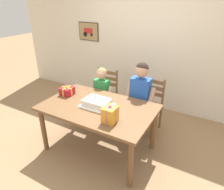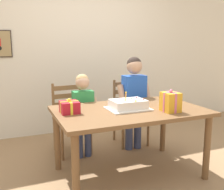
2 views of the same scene
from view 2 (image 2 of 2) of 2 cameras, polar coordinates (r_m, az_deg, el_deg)
The scene contains 10 objects.
ground_plane at distance 3.05m, azimuth 3.72°, elevation -16.81°, with size 20.00×20.00×0.00m, color #997551.
back_wall at distance 4.36m, azimuth -6.52°, elevation 9.22°, with size 6.40×0.11×2.60m.
dining_table at distance 2.81m, azimuth 3.88°, elevation -4.82°, with size 1.58×0.99×0.75m.
birthday_cake at distance 2.77m, azimuth 3.60°, elevation -2.17°, with size 0.44×0.34×0.19m.
gift_box_red_large at distance 2.65m, azimuth -9.31°, elevation -2.65°, with size 0.19×0.19×0.15m.
gift_box_beside_cake at distance 2.73m, azimuth 12.72°, elevation -1.51°, with size 0.17×0.18×0.23m.
chair_left at distance 3.52m, azimuth -9.03°, elevation -4.95°, with size 0.45×0.45×0.92m.
chair_right at distance 3.81m, azimuth 3.92°, elevation -3.63°, with size 0.45×0.45×0.92m.
child_older at distance 3.50m, azimuth 4.85°, elevation 0.19°, with size 0.46×0.26×1.27m.
child_younger at distance 3.27m, azimuth -6.37°, elevation -2.77°, with size 0.38×0.22×1.07m.
Camera 2 is at (-1.21, -2.42, 1.41)m, focal length 41.68 mm.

